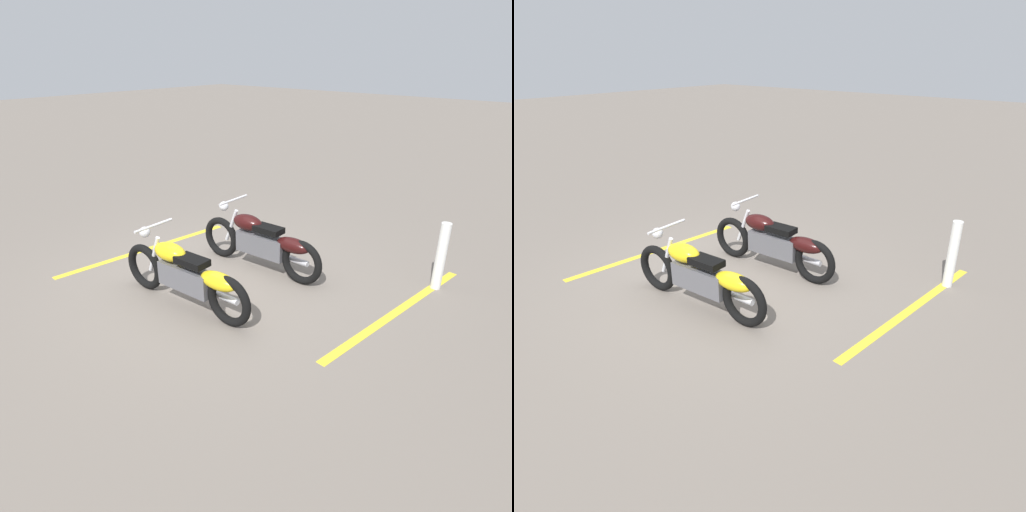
% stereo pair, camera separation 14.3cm
% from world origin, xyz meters
% --- Properties ---
extents(ground_plane, '(60.00, 60.00, 0.00)m').
position_xyz_m(ground_plane, '(0.00, 0.00, 0.00)').
color(ground_plane, slate).
extents(motorcycle_bright_foreground, '(2.23, 0.62, 1.04)m').
position_xyz_m(motorcycle_bright_foreground, '(0.32, -0.73, 0.46)').
color(motorcycle_bright_foreground, black).
rests_on(motorcycle_bright_foreground, ground).
extents(motorcycle_dark_foreground, '(2.23, 0.62, 1.04)m').
position_xyz_m(motorcycle_dark_foreground, '(0.34, 0.75, 0.46)').
color(motorcycle_dark_foreground, black).
rests_on(motorcycle_dark_foreground, ground).
extents(bollard_post, '(0.14, 0.14, 0.99)m').
position_xyz_m(bollard_post, '(2.60, 1.94, 0.49)').
color(bollard_post, white).
rests_on(bollard_post, ground).
extents(parking_stripe_near, '(0.42, 3.20, 0.01)m').
position_xyz_m(parking_stripe_near, '(-1.66, 0.05, 0.00)').
color(parking_stripe_near, yellow).
rests_on(parking_stripe_near, ground).
extents(parking_stripe_mid, '(0.42, 3.20, 0.01)m').
position_xyz_m(parking_stripe_mid, '(2.48, 0.98, 0.00)').
color(parking_stripe_mid, yellow).
rests_on(parking_stripe_mid, ground).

